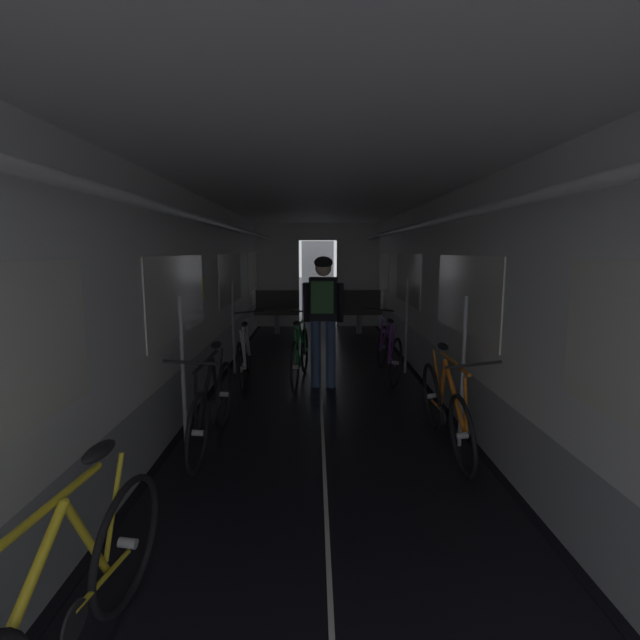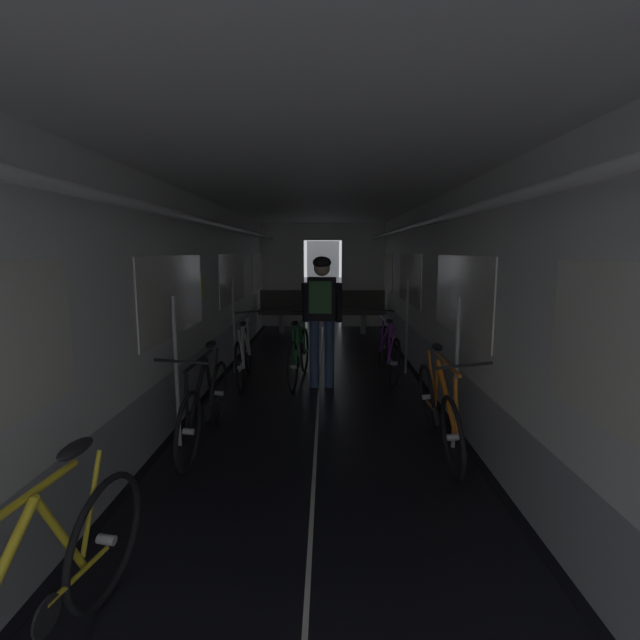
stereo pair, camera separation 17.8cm
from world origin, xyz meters
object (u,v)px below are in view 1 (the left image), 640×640
at_px(bench_seat_far_left, 277,308).
at_px(bicycle_yellow, 63,611).
at_px(bicycle_black, 212,406).
at_px(person_cyclist_aisle, 323,307).
at_px(bicycle_purple, 388,351).
at_px(bicycle_green_in_aisle, 300,355).
at_px(bicycle_white, 244,356).
at_px(bicycle_orange, 446,408).
at_px(bench_seat_far_right, 359,308).

bearing_deg(bench_seat_far_left, bicycle_yellow, -91.19).
height_order(bicycle_black, person_cyclist_aisle, person_cyclist_aisle).
bearing_deg(bicycle_yellow, bicycle_black, 88.83).
distance_m(bicycle_purple, bicycle_green_in_aisle, 1.28).
height_order(bicycle_white, bicycle_orange, bicycle_orange).
bearing_deg(bicycle_white, bench_seat_far_right, 63.49).
relative_size(bicycle_purple, bicycle_black, 1.00).
relative_size(bench_seat_far_right, bicycle_orange, 0.58).
bearing_deg(bicycle_yellow, bicycle_green_in_aisle, 80.09).
bearing_deg(bench_seat_far_left, person_cyclist_aisle, -77.14).
xyz_separation_m(bench_seat_far_left, bench_seat_far_right, (1.80, 0.00, 0.00)).
bearing_deg(bicycle_green_in_aisle, bicycle_orange, -57.51).
relative_size(bicycle_white, bicycle_black, 1.00).
bearing_deg(bicycle_yellow, bench_seat_far_right, 76.75).
relative_size(bench_seat_far_right, bicycle_white, 0.58).
bearing_deg(bicycle_orange, bench_seat_far_right, 92.06).
relative_size(bicycle_white, bicycle_green_in_aisle, 1.00).
xyz_separation_m(person_cyclist_aisle, bicycle_green_in_aisle, (-0.31, 0.26, -0.69)).
distance_m(bicycle_orange, bicycle_green_in_aisle, 2.60).
relative_size(bicycle_orange, bicycle_black, 1.00).
distance_m(bench_seat_far_right, person_cyclist_aisle, 4.22).
bearing_deg(bicycle_yellow, bench_seat_far_left, 88.81).
relative_size(bench_seat_far_left, bench_seat_far_right, 1.00).
relative_size(bench_seat_far_left, bicycle_yellow, 0.58).
xyz_separation_m(bench_seat_far_left, bicycle_green_in_aisle, (0.62, -3.83, -0.18)).
bearing_deg(person_cyclist_aisle, bicycle_yellow, -104.51).
bearing_deg(person_cyclist_aisle, bench_seat_far_left, 102.86).
relative_size(bench_seat_far_left, bicycle_black, 0.58).
bearing_deg(bicycle_purple, bicycle_green_in_aisle, -169.63).
distance_m(bicycle_white, bicycle_green_in_aisle, 0.76).
bearing_deg(bicycle_orange, bicycle_purple, 93.30).
bearing_deg(bicycle_purple, person_cyclist_aisle, -152.29).
bearing_deg(bicycle_orange, bicycle_white, 135.14).
xyz_separation_m(bicycle_yellow, bicycle_purple, (2.05, 4.78, -0.00)).
xyz_separation_m(bicycle_orange, bicycle_green_in_aisle, (-1.40, 2.19, 0.00)).
bearing_deg(bicycle_white, person_cyclist_aisle, -11.38).
relative_size(bicycle_white, person_cyclist_aisle, 0.98).
distance_m(bench_seat_far_left, bicycle_yellow, 8.39).
xyz_separation_m(bench_seat_far_right, bicycle_white, (-1.94, -3.88, -0.18)).
distance_m(bench_seat_far_left, bench_seat_far_right, 1.80).
height_order(bicycle_white, person_cyclist_aisle, person_cyclist_aisle).
height_order(bicycle_white, bicycle_purple, bicycle_purple).
xyz_separation_m(bench_seat_far_right, bicycle_black, (-1.92, -5.94, -0.18)).
bearing_deg(bicycle_orange, person_cyclist_aisle, 119.30).
relative_size(bicycle_orange, bicycle_green_in_aisle, 1.00).
distance_m(bench_seat_far_right, bicycle_purple, 3.61).
bearing_deg(bicycle_green_in_aisle, person_cyclist_aisle, -40.15).
xyz_separation_m(bench_seat_far_right, bicycle_orange, (0.22, -6.02, -0.19)).
xyz_separation_m(bicycle_white, bicycle_green_in_aisle, (0.76, 0.05, 0.00)).
height_order(bicycle_yellow, bicycle_black, bicycle_yellow).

